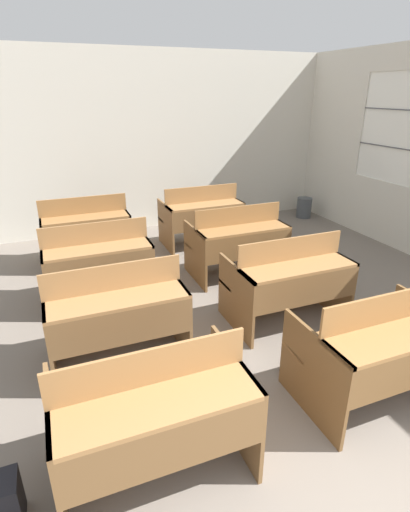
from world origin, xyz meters
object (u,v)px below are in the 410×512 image
object	(u,v)px
bench_second_right	(288,280)
bench_back_right	(202,216)
wastepaper_bin	(304,208)
bench_second_left	(117,313)
bench_third_right	(237,241)
bench_front_right	(380,347)
bench_third_left	(98,261)
bench_front_left	(153,413)
bench_back_left	(86,229)

from	to	relation	value
bench_second_right	bench_back_right	distance (m)	2.44
bench_back_right	wastepaper_bin	world-z (taller)	bench_back_right
bench_back_right	wastepaper_bin	size ratio (longest dim) A/B	3.08
bench_second_left	bench_second_right	distance (m)	1.74
bench_second_right	bench_third_right	size ratio (longest dim) A/B	1.00
bench_front_right	wastepaper_bin	bearing A→B (deg)	61.46
bench_third_left	bench_back_right	world-z (taller)	same
bench_front_left	wastepaper_bin	bearing A→B (deg)	46.48
bench_front_right	bench_front_left	bearing A→B (deg)	-179.71
bench_front_right	wastepaper_bin	world-z (taller)	bench_front_right
bench_second_right	bench_back_right	xyz separation A→B (m)	(0.01, 2.44, 0.00)
bench_front_left	bench_back_left	distance (m)	3.69
bench_second_right	bench_back_left	size ratio (longest dim) A/B	1.00
bench_front_left	bench_third_left	xyz separation A→B (m)	(0.01, 2.47, 0.00)
bench_front_left	bench_back_right	distance (m)	4.09
bench_second_right	bench_third_right	bearing A→B (deg)	88.81
bench_front_left	bench_second_right	distance (m)	2.16
bench_second_left	bench_second_right	bearing A→B (deg)	0.03
bench_second_left	wastepaper_bin	size ratio (longest dim) A/B	3.08
bench_back_left	wastepaper_bin	size ratio (longest dim) A/B	3.08
bench_second_left	wastepaper_bin	world-z (taller)	bench_second_left
bench_front_right	bench_back_left	bearing A→B (deg)	115.28
bench_second_left	bench_third_left	bearing A→B (deg)	89.71
bench_second_left	bench_second_right	xyz separation A→B (m)	(1.74, 0.00, 0.00)
bench_third_right	wastepaper_bin	world-z (taller)	bench_third_right
bench_front_right	bench_back_left	distance (m)	4.07
bench_front_left	bench_back_right	bearing A→B (deg)	64.59
bench_front_right	bench_back_right	xyz separation A→B (m)	(-0.00, 3.69, 0.00)
bench_third_left	bench_back_left	world-z (taller)	same
bench_second_right	bench_back_right	bearing A→B (deg)	89.85
bench_third_left	bench_back_left	size ratio (longest dim) A/B	1.00
bench_second_left	wastepaper_bin	xyz separation A→B (m)	(4.10, 3.07, -0.28)
bench_second_right	bench_back_left	xyz separation A→B (m)	(-1.73, 2.43, 0.00)
bench_back_left	bench_third_right	bearing A→B (deg)	-34.64
bench_back_right	wastepaper_bin	distance (m)	2.45
bench_third_left	bench_second_right	bearing A→B (deg)	-34.89
bench_third_right	wastepaper_bin	xyz separation A→B (m)	(2.33, 1.85, -0.28)
bench_back_left	wastepaper_bin	world-z (taller)	bench_back_left
wastepaper_bin	bench_front_left	bearing A→B (deg)	-133.52
bench_second_left	bench_front_left	bearing A→B (deg)	-90.33
bench_front_right	bench_second_right	bearing A→B (deg)	90.40
bench_front_left	bench_third_right	world-z (taller)	same
bench_front_right	bench_second_left	world-z (taller)	same
bench_second_left	bench_second_right	size ratio (longest dim) A/B	1.00
bench_back_right	wastepaper_bin	xyz separation A→B (m)	(2.35, 0.63, -0.28)
bench_back_right	bench_second_right	bearing A→B (deg)	-90.15
bench_front_right	bench_back_left	xyz separation A→B (m)	(-1.74, 3.68, 0.00)
bench_second_left	wastepaper_bin	distance (m)	5.13
bench_second_right	bench_third_left	world-z (taller)	same
bench_front_right	bench_back_right	world-z (taller)	same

